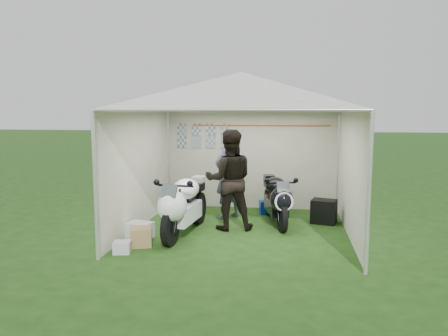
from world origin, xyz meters
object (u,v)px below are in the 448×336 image
(person_blue_jacket, at_px, (228,175))
(motorcycle_black, at_px, (277,198))
(motorcycle_white, at_px, (183,204))
(person_dark_jacket, at_px, (229,180))
(equipment_box, at_px, (324,211))
(canopy_tent, at_px, (242,95))
(paddock_stand, at_px, (269,207))
(crate_2, at_px, (122,247))
(crate_0, at_px, (140,230))
(crate_1, at_px, (141,237))

(person_blue_jacket, bearing_deg, motorcycle_black, 111.26)
(motorcycle_white, xyz_separation_m, person_blue_jacket, (0.63, 1.46, 0.34))
(person_dark_jacket, relative_size, equipment_box, 4.00)
(canopy_tent, bearing_deg, paddock_stand, 71.84)
(canopy_tent, height_order, person_blue_jacket, canopy_tent)
(motorcycle_white, height_order, paddock_stand, motorcycle_white)
(person_blue_jacket, bearing_deg, crate_2, 13.68)
(motorcycle_white, distance_m, crate_2, 1.44)
(crate_2, bearing_deg, person_blue_jacket, 62.11)
(canopy_tent, bearing_deg, motorcycle_white, -151.26)
(canopy_tent, height_order, motorcycle_black, canopy_tent)
(canopy_tent, bearing_deg, crate_2, -136.13)
(paddock_stand, relative_size, crate_0, 0.92)
(motorcycle_black, xyz_separation_m, person_dark_jacket, (-0.90, -0.49, 0.43))
(equipment_box, relative_size, crate_1, 1.37)
(crate_0, xyz_separation_m, crate_1, (0.17, -0.44, 0.02))
(motorcycle_black, bearing_deg, crate_0, -163.94)
(canopy_tent, height_order, motorcycle_white, canopy_tent)
(crate_1, bearing_deg, crate_0, 110.81)
(crate_0, bearing_deg, crate_2, -90.00)
(person_dark_jacket, xyz_separation_m, person_blue_jacket, (-0.14, 0.87, -0.03))
(motorcycle_white, relative_size, person_dark_jacket, 1.12)
(motorcycle_black, distance_m, paddock_stand, 0.98)
(motorcycle_black, xyz_separation_m, person_blue_jacket, (-1.04, 0.39, 0.39))
(equipment_box, xyz_separation_m, crate_1, (-3.20, -2.03, -0.08))
(motorcycle_black, relative_size, crate_1, 5.53)
(canopy_tent, bearing_deg, person_blue_jacket, 112.80)
(paddock_stand, bearing_deg, crate_2, -125.64)
(motorcycle_white, bearing_deg, motorcycle_black, 38.49)
(canopy_tent, xyz_separation_m, crate_1, (-1.58, -1.26, -2.42))
(motorcycle_black, height_order, crate_1, motorcycle_black)
(motorcycle_black, relative_size, equipment_box, 4.04)
(motorcycle_black, height_order, crate_2, motorcycle_black)
(paddock_stand, distance_m, person_dark_jacket, 1.74)
(crate_1, bearing_deg, crate_2, -111.54)
(motorcycle_black, relative_size, person_blue_jacket, 1.05)
(crate_0, bearing_deg, motorcycle_white, 19.67)
(person_blue_jacket, height_order, crate_0, person_blue_jacket)
(motorcycle_black, height_order, equipment_box, motorcycle_black)
(canopy_tent, xyz_separation_m, person_dark_jacket, (-0.24, 0.03, -1.61))
(motorcycle_black, height_order, paddock_stand, motorcycle_black)
(person_dark_jacket, relative_size, crate_2, 7.25)
(person_blue_jacket, relative_size, equipment_box, 3.86)
(canopy_tent, distance_m, crate_2, 3.47)
(motorcycle_black, bearing_deg, crate_1, -154.58)
(paddock_stand, relative_size, crate_1, 1.12)
(person_dark_jacket, relative_size, crate_1, 5.48)
(motorcycle_white, relative_size, crate_2, 8.13)
(crate_1, xyz_separation_m, crate_2, (-0.17, -0.42, -0.06))
(canopy_tent, bearing_deg, crate_1, -141.51)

